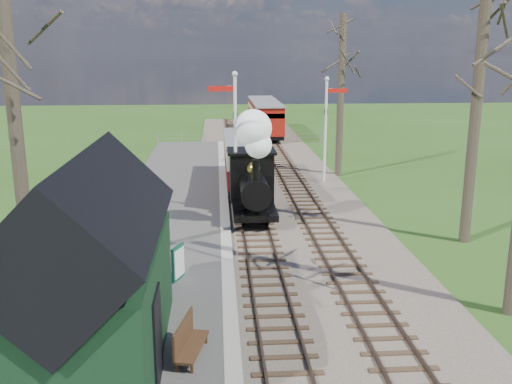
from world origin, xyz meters
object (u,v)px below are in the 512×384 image
red_carriage_b (262,113)px  bench (187,340)px  station_shed (90,274)px  semaphore_far (327,122)px  locomotive (253,172)px  coach (246,159)px  person (151,298)px  sign_board (178,263)px  semaphore_near (234,134)px  red_carriage_a (268,120)px

red_carriage_b → bench: red_carriage_b is taller
bench → station_shed: bearing=178.8°
station_shed → semaphore_far: (8.67, 18.00, 1.08)m
locomotive → coach: locomotive is taller
semaphore_far → person: (-7.61, -16.15, -2.54)m
station_shed → person: bearing=60.2°
person → semaphore_far: bearing=-49.6°
coach → red_carriage_b: bearing=83.2°
locomotive → sign_board: locomotive is taller
semaphore_far → sign_board: 15.42m
semaphore_near → coach: (0.77, 5.26, -2.05)m
semaphore_near → red_carriage_a: size_ratio=1.11×
coach → sign_board: bearing=-102.1°
station_shed → coach: station_shed is taller
red_carriage_b → locomotive: bearing=-95.3°
semaphore_far → red_carriage_b: bearing=94.8°
bench → person: 2.16m
semaphore_near → locomotive: 1.84m
semaphore_near → semaphore_far: (5.14, 6.00, -0.27)m
station_shed → red_carriage_b: size_ratio=1.12×
locomotive → sign_board: size_ratio=4.35×
semaphore_far → bench: size_ratio=3.58×
red_carriage_b → sign_board: (-5.32, -34.56, -0.89)m
semaphore_far → coach: bearing=-170.4°
station_shed → red_carriage_b: (6.90, 39.12, -0.64)m
coach → red_carriage_a: (2.60, 16.36, 0.06)m
station_shed → red_carriage_a: bearing=78.4°
semaphore_far → bench: 19.41m
station_shed → person: station_shed is taller
person → station_shed: bearing=125.8°
person → red_carriage_b: bearing=-33.3°
semaphore_far → person: size_ratio=4.68×
sign_board → semaphore_far: bearing=62.2°
semaphore_near → locomotive: size_ratio=1.33×
locomotive → bench: (-2.22, -11.24, -1.54)m
semaphore_near → sign_board: (-1.95, -7.44, -2.88)m
station_shed → semaphore_near: size_ratio=1.01×
semaphore_near → red_carriage_a: (3.37, 21.62, -1.99)m
semaphore_near → bench: semaphore_near is taller
red_carriage_b → bench: size_ratio=3.52×
locomotive → red_carriage_a: size_ratio=0.83×
semaphore_near → coach: bearing=81.7°
semaphore_far → red_carriage_b: 21.26m
station_shed → semaphore_near: bearing=73.6°
red_carriage_a → bench: (-4.83, -33.66, -1.02)m
semaphore_far → locomotive: semaphore_far is taller
locomotive → semaphore_near: bearing=133.3°
locomotive → coach: 6.09m
red_carriage_a → red_carriage_b: size_ratio=1.00×
semaphore_near → locomotive: (0.76, -0.80, -1.47)m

